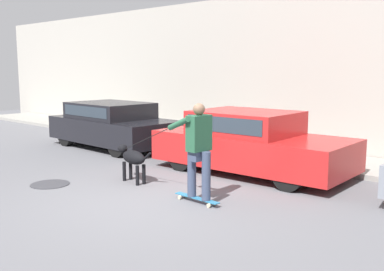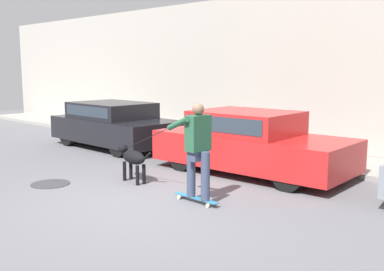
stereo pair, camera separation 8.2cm
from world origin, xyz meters
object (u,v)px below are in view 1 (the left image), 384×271
parked_car_0 (113,125)px  fire_hydrant (186,138)px  dog (133,158)px  skateboarder (198,147)px  parked_car_1 (250,143)px

parked_car_0 → fire_hydrant: bearing=20.3°
dog → fire_hydrant: (-1.32, 2.97, -0.09)m
skateboarder → fire_hydrant: skateboarder is taller
parked_car_1 → dog: size_ratio=3.85×
parked_car_1 → fire_hydrant: 2.69m
parked_car_0 → fire_hydrant: (2.16, 0.74, -0.25)m
skateboarder → fire_hydrant: 4.53m
parked_car_0 → fire_hydrant: parked_car_0 is taller
parked_car_1 → skateboarder: bearing=-77.2°
dog → parked_car_0: bearing=-25.1°
parked_car_1 → fire_hydrant: (-2.57, 0.74, -0.25)m
parked_car_0 → dog: bearing=-31.3°
dog → parked_car_1: bearing=-111.9°
parked_car_1 → fire_hydrant: bearing=161.8°
skateboarder → parked_car_0: bearing=-22.2°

